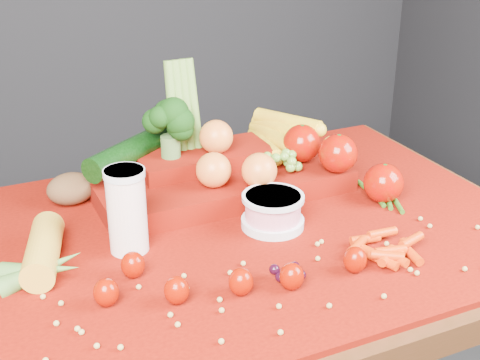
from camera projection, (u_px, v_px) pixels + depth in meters
name	position (u px, v px, depth m)	size (l,w,h in m)	color
table	(244.00, 274.00, 1.31)	(1.10, 0.80, 0.75)	#321D0B
red_cloth	(244.00, 229.00, 1.26)	(1.05, 0.75, 0.01)	#770E03
milk_glass	(127.00, 208.00, 1.15)	(0.07, 0.07, 0.15)	#F3DBD4
yogurt_bowl	(273.00, 210.00, 1.25)	(0.12, 0.12, 0.06)	silver
strawberry_scatter	(219.00, 276.00, 1.06)	(0.44, 0.18, 0.05)	#8B0E00
dark_grape_cluster	(290.00, 274.00, 1.09)	(0.06, 0.05, 0.03)	black
soybean_scatter	(296.00, 277.00, 1.09)	(0.84, 0.24, 0.01)	tan
corn_ear	(41.00, 264.00, 1.10)	(0.22, 0.26, 0.06)	gold
potato	(71.00, 189.00, 1.34)	(0.10, 0.07, 0.07)	#4E3A20
baby_carrot_pile	(387.00, 247.00, 1.16)	(0.17, 0.17, 0.03)	#C33006
green_bean_pile	(385.00, 195.00, 1.37)	(0.14, 0.12, 0.01)	#2A5D15
produce_mound	(233.00, 164.00, 1.38)	(0.60, 0.39, 0.27)	#770E03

